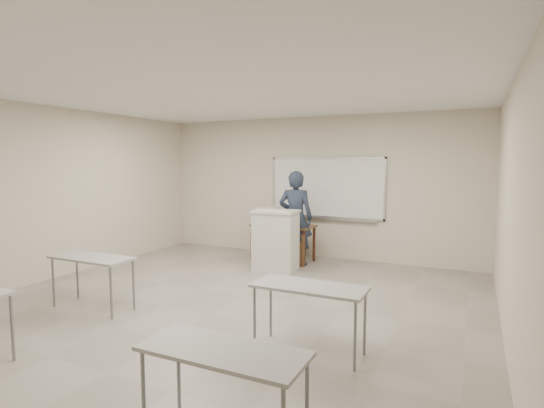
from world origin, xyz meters
The scene contains 10 objects.
floor centered at (0.00, 0.00, -0.01)m, with size 7.00×8.00×0.01m, color gray.
whiteboard centered at (0.30, 3.97, 1.48)m, with size 2.48×0.10×1.31m.
student_desks centered at (0.00, -1.35, 0.67)m, with size 4.40×2.20×0.73m.
instructor_desk centered at (-0.40, 3.19, 0.52)m, with size 1.28×0.64×0.75m.
podium centered at (-0.20, 2.50, 0.57)m, with size 0.81×0.59×1.14m.
crt_monitor centered at (-0.79, 3.43, 0.92)m, with size 0.37×0.42×0.35m.
laptop centered at (-0.50, 3.18, 0.81)m, with size 0.34×0.32×0.25m.
mouse centered at (-0.20, 3.10, 0.77)m, with size 0.11×0.07×0.04m, color #ADB0B6.
keyboard centered at (-0.05, 2.38, 1.15)m, with size 0.48×0.16×0.03m, color beige.
presenter centered at (-0.05, 3.10, 0.94)m, with size 0.68×0.45×1.87m, color black.
Camera 1 is at (3.14, -4.61, 2.02)m, focal length 28.00 mm.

